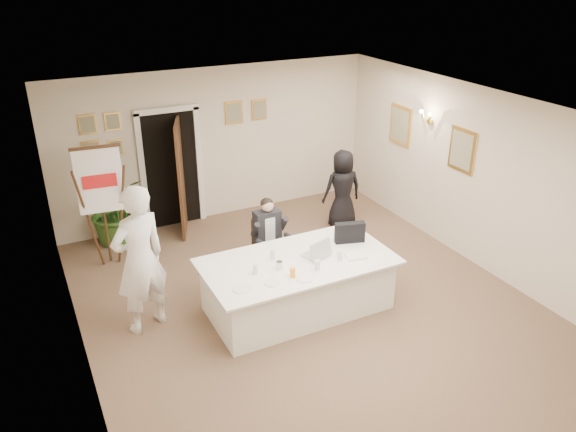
{
  "coord_description": "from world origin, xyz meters",
  "views": [
    {
      "loc": [
        -3.28,
        -5.92,
        4.53
      ],
      "look_at": [
        -0.0,
        0.6,
        1.14
      ],
      "focal_mm": 35.0,
      "sensor_mm": 36.0,
      "label": 1
    }
  ],
  "objects_px": {
    "flip_chart": "(104,213)",
    "standing_woman": "(342,189)",
    "conference_table": "(298,284)",
    "laptop_bag": "(350,232)",
    "potted_palm": "(115,209)",
    "laptop": "(316,246)",
    "oj_glass": "(293,273)",
    "steel_jug": "(279,265)",
    "seated_man": "(269,236)",
    "paper_stack": "(356,256)",
    "standing_man": "(140,260)"
  },
  "relations": [
    {
      "from": "seated_man",
      "to": "standing_man",
      "type": "bearing_deg",
      "value": -167.35
    },
    {
      "from": "standing_man",
      "to": "potted_palm",
      "type": "distance_m",
      "value": 2.74
    },
    {
      "from": "standing_woman",
      "to": "laptop_bag",
      "type": "relative_size",
      "value": 3.36
    },
    {
      "from": "paper_stack",
      "to": "oj_glass",
      "type": "relative_size",
      "value": 2.11
    },
    {
      "from": "conference_table",
      "to": "standing_man",
      "type": "relative_size",
      "value": 1.28
    },
    {
      "from": "conference_table",
      "to": "standing_man",
      "type": "distance_m",
      "value": 2.16
    },
    {
      "from": "conference_table",
      "to": "steel_jug",
      "type": "bearing_deg",
      "value": -163.86
    },
    {
      "from": "laptop_bag",
      "to": "oj_glass",
      "type": "relative_size",
      "value": 3.31
    },
    {
      "from": "flip_chart",
      "to": "standing_woman",
      "type": "relative_size",
      "value": 1.36
    },
    {
      "from": "conference_table",
      "to": "potted_palm",
      "type": "relative_size",
      "value": 2.15
    },
    {
      "from": "standing_woman",
      "to": "flip_chart",
      "type": "bearing_deg",
      "value": 3.0
    },
    {
      "from": "laptop",
      "to": "laptop_bag",
      "type": "distance_m",
      "value": 0.63
    },
    {
      "from": "laptop_bag",
      "to": "oj_glass",
      "type": "height_order",
      "value": "laptop_bag"
    },
    {
      "from": "seated_man",
      "to": "flip_chart",
      "type": "bearing_deg",
      "value": 145.32
    },
    {
      "from": "seated_man",
      "to": "flip_chart",
      "type": "xyz_separation_m",
      "value": [
        -2.17,
        1.37,
        0.28
      ]
    },
    {
      "from": "flip_chart",
      "to": "paper_stack",
      "type": "distance_m",
      "value": 3.96
    },
    {
      "from": "standing_woman",
      "to": "steel_jug",
      "type": "distance_m",
      "value": 3.13
    },
    {
      "from": "seated_man",
      "to": "potted_palm",
      "type": "height_order",
      "value": "seated_man"
    },
    {
      "from": "standing_man",
      "to": "laptop",
      "type": "xyz_separation_m",
      "value": [
        2.29,
        -0.51,
        -0.1
      ]
    },
    {
      "from": "conference_table",
      "to": "laptop",
      "type": "bearing_deg",
      "value": 4.8
    },
    {
      "from": "potted_palm",
      "to": "laptop",
      "type": "relative_size",
      "value": 3.18
    },
    {
      "from": "conference_table",
      "to": "laptop_bag",
      "type": "height_order",
      "value": "laptop_bag"
    },
    {
      "from": "flip_chart",
      "to": "oj_glass",
      "type": "bearing_deg",
      "value": -56.8
    },
    {
      "from": "conference_table",
      "to": "oj_glass",
      "type": "height_order",
      "value": "oj_glass"
    },
    {
      "from": "paper_stack",
      "to": "laptop",
      "type": "bearing_deg",
      "value": 146.22
    },
    {
      "from": "laptop_bag",
      "to": "paper_stack",
      "type": "height_order",
      "value": "laptop_bag"
    },
    {
      "from": "standing_woman",
      "to": "laptop",
      "type": "bearing_deg",
      "value": 59.14
    },
    {
      "from": "standing_woman",
      "to": "paper_stack",
      "type": "relative_size",
      "value": 5.26
    },
    {
      "from": "flip_chart",
      "to": "standing_man",
      "type": "height_order",
      "value": "standing_man"
    },
    {
      "from": "standing_man",
      "to": "oj_glass",
      "type": "distance_m",
      "value": 1.96
    },
    {
      "from": "conference_table",
      "to": "flip_chart",
      "type": "relative_size",
      "value": 1.33
    },
    {
      "from": "laptop",
      "to": "standing_woman",
      "type": "bearing_deg",
      "value": 33.42
    },
    {
      "from": "seated_man",
      "to": "paper_stack",
      "type": "distance_m",
      "value": 1.54
    },
    {
      "from": "standing_woman",
      "to": "oj_glass",
      "type": "relative_size",
      "value": 11.12
    },
    {
      "from": "conference_table",
      "to": "laptop_bag",
      "type": "bearing_deg",
      "value": 9.06
    },
    {
      "from": "standing_man",
      "to": "steel_jug",
      "type": "distance_m",
      "value": 1.79
    },
    {
      "from": "steel_jug",
      "to": "laptop_bag",
      "type": "bearing_deg",
      "value": 10.97
    },
    {
      "from": "paper_stack",
      "to": "steel_jug",
      "type": "bearing_deg",
      "value": 170.19
    },
    {
      "from": "oj_glass",
      "to": "steel_jug",
      "type": "xyz_separation_m",
      "value": [
        -0.06,
        0.27,
        -0.01
      ]
    },
    {
      "from": "conference_table",
      "to": "laptop_bag",
      "type": "xyz_separation_m",
      "value": [
        0.92,
        0.15,
        0.53
      ]
    },
    {
      "from": "conference_table",
      "to": "potted_palm",
      "type": "height_order",
      "value": "potted_palm"
    },
    {
      "from": "standing_woman",
      "to": "steel_jug",
      "type": "height_order",
      "value": "standing_woman"
    },
    {
      "from": "conference_table",
      "to": "flip_chart",
      "type": "bearing_deg",
      "value": 130.66
    },
    {
      "from": "seated_man",
      "to": "oj_glass",
      "type": "bearing_deg",
      "value": -105.11
    },
    {
      "from": "flip_chart",
      "to": "standing_woman",
      "type": "bearing_deg",
      "value": -5.95
    },
    {
      "from": "paper_stack",
      "to": "standing_woman",
      "type": "bearing_deg",
      "value": 62.32
    },
    {
      "from": "standing_woman",
      "to": "laptop_bag",
      "type": "xyz_separation_m",
      "value": [
        -1.05,
        -1.89,
        0.2
      ]
    },
    {
      "from": "flip_chart",
      "to": "laptop_bag",
      "type": "distance_m",
      "value": 3.81
    },
    {
      "from": "oj_glass",
      "to": "steel_jug",
      "type": "bearing_deg",
      "value": 103.2
    },
    {
      "from": "laptop",
      "to": "steel_jug",
      "type": "height_order",
      "value": "laptop"
    }
  ]
}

